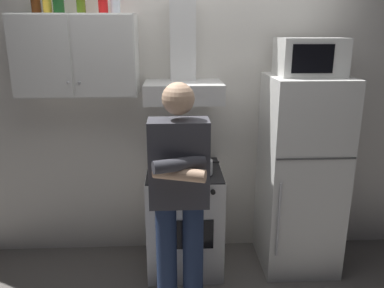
{
  "coord_description": "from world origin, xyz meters",
  "views": [
    {
      "loc": [
        -0.13,
        -2.65,
        1.94
      ],
      "look_at": [
        0.0,
        0.0,
        1.15
      ],
      "focal_mm": 36.15,
      "sensor_mm": 36.0,
      "label": 1
    }
  ],
  "objects_px": {
    "person_standing": "(179,197)",
    "refrigerator": "(300,175)",
    "microwave": "(310,57)",
    "bottle_spice_jar": "(47,5)",
    "stove_oven": "(185,218)",
    "cooking_pot": "(202,167)",
    "upper_cabinet": "(77,55)",
    "range_hood": "(183,75)"
  },
  "relations": [
    {
      "from": "person_standing",
      "to": "refrigerator",
      "type": "bearing_deg",
      "value": 31.23
    },
    {
      "from": "microwave",
      "to": "bottle_spice_jar",
      "type": "relative_size",
      "value": 3.77
    },
    {
      "from": "stove_oven",
      "to": "cooking_pot",
      "type": "xyz_separation_m",
      "value": [
        0.13,
        -0.12,
        0.49
      ]
    },
    {
      "from": "upper_cabinet",
      "to": "stove_oven",
      "type": "xyz_separation_m",
      "value": [
        0.8,
        -0.13,
        -1.32
      ]
    },
    {
      "from": "upper_cabinet",
      "to": "range_hood",
      "type": "xyz_separation_m",
      "value": [
        0.8,
        0.0,
        -0.15
      ]
    },
    {
      "from": "stove_oven",
      "to": "refrigerator",
      "type": "height_order",
      "value": "refrigerator"
    },
    {
      "from": "stove_oven",
      "to": "microwave",
      "type": "height_order",
      "value": "microwave"
    },
    {
      "from": "range_hood",
      "to": "cooking_pot",
      "type": "relative_size",
      "value": 2.76
    },
    {
      "from": "person_standing",
      "to": "cooking_pot",
      "type": "relative_size",
      "value": 6.03
    },
    {
      "from": "range_hood",
      "to": "bottle_spice_jar",
      "type": "height_order",
      "value": "bottle_spice_jar"
    },
    {
      "from": "microwave",
      "to": "bottle_spice_jar",
      "type": "distance_m",
      "value": 1.98
    },
    {
      "from": "upper_cabinet",
      "to": "range_hood",
      "type": "bearing_deg",
      "value": 0.09
    },
    {
      "from": "stove_oven",
      "to": "person_standing",
      "type": "distance_m",
      "value": 0.77
    },
    {
      "from": "upper_cabinet",
      "to": "person_standing",
      "type": "height_order",
      "value": "upper_cabinet"
    },
    {
      "from": "upper_cabinet",
      "to": "stove_oven",
      "type": "relative_size",
      "value": 1.03
    },
    {
      "from": "stove_oven",
      "to": "range_hood",
      "type": "relative_size",
      "value": 1.17
    },
    {
      "from": "upper_cabinet",
      "to": "cooking_pot",
      "type": "xyz_separation_m",
      "value": [
        0.93,
        -0.24,
        -0.82
      ]
    },
    {
      "from": "person_standing",
      "to": "cooking_pot",
      "type": "distance_m",
      "value": 0.52
    },
    {
      "from": "person_standing",
      "to": "range_hood",
      "type": "bearing_deg",
      "value": 86.09
    },
    {
      "from": "refrigerator",
      "to": "bottle_spice_jar",
      "type": "xyz_separation_m",
      "value": [
        -1.94,
        0.13,
        1.31
      ]
    },
    {
      "from": "stove_oven",
      "to": "cooking_pot",
      "type": "height_order",
      "value": "cooking_pot"
    },
    {
      "from": "upper_cabinet",
      "to": "microwave",
      "type": "distance_m",
      "value": 1.75
    },
    {
      "from": "bottle_spice_jar",
      "to": "upper_cabinet",
      "type": "bearing_deg",
      "value": -2.28
    },
    {
      "from": "range_hood",
      "to": "microwave",
      "type": "height_order",
      "value": "range_hood"
    },
    {
      "from": "cooking_pot",
      "to": "microwave",
      "type": "bearing_deg",
      "value": 9.57
    },
    {
      "from": "stove_oven",
      "to": "microwave",
      "type": "distance_m",
      "value": 1.62
    },
    {
      "from": "microwave",
      "to": "cooking_pot",
      "type": "relative_size",
      "value": 1.77
    },
    {
      "from": "refrigerator",
      "to": "person_standing",
      "type": "bearing_deg",
      "value": -148.77
    },
    {
      "from": "microwave",
      "to": "bottle_spice_jar",
      "type": "bearing_deg",
      "value": 176.64
    },
    {
      "from": "refrigerator",
      "to": "person_standing",
      "type": "height_order",
      "value": "person_standing"
    },
    {
      "from": "refrigerator",
      "to": "range_hood",
      "type": "bearing_deg",
      "value": 172.45
    },
    {
      "from": "refrigerator",
      "to": "person_standing",
      "type": "xyz_separation_m",
      "value": [
        -1.0,
        -0.61,
        0.1
      ]
    },
    {
      "from": "cooking_pot",
      "to": "bottle_spice_jar",
      "type": "relative_size",
      "value": 2.13
    },
    {
      "from": "range_hood",
      "to": "person_standing",
      "type": "distance_m",
      "value": 1.01
    },
    {
      "from": "upper_cabinet",
      "to": "refrigerator",
      "type": "bearing_deg",
      "value": -4.07
    },
    {
      "from": "microwave",
      "to": "cooking_pot",
      "type": "bearing_deg",
      "value": -170.43
    },
    {
      "from": "range_hood",
      "to": "cooking_pot",
      "type": "height_order",
      "value": "range_hood"
    },
    {
      "from": "person_standing",
      "to": "cooking_pot",
      "type": "xyz_separation_m",
      "value": [
        0.18,
        0.49,
        0.03
      ]
    },
    {
      "from": "person_standing",
      "to": "bottle_spice_jar",
      "type": "distance_m",
      "value": 1.7
    },
    {
      "from": "stove_oven",
      "to": "bottle_spice_jar",
      "type": "distance_m",
      "value": 1.95
    },
    {
      "from": "refrigerator",
      "to": "cooking_pot",
      "type": "distance_m",
      "value": 0.84
    },
    {
      "from": "stove_oven",
      "to": "person_standing",
      "type": "relative_size",
      "value": 0.53
    }
  ]
}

